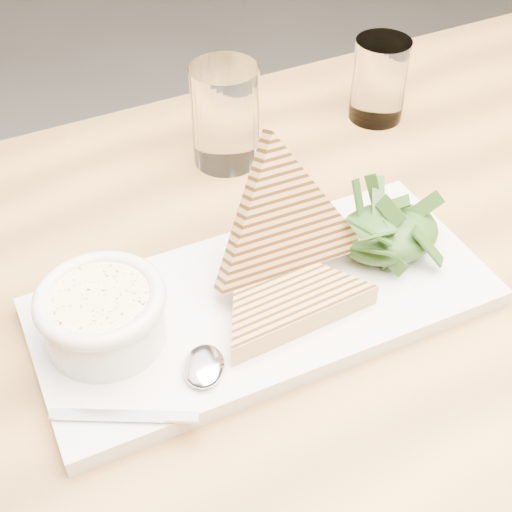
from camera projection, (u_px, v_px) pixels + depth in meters
name	position (u px, v px, depth m)	size (l,w,h in m)	color
table_top	(363.00, 309.00, 0.70)	(1.28, 0.85, 0.04)	#B27D3E
table_leg_br	(510.00, 220.00, 1.38)	(0.06, 0.06, 0.70)	#B27D3E
platter	(265.00, 302.00, 0.67)	(0.42, 0.19, 0.02)	white
soup_bowl	(104.00, 321.00, 0.61)	(0.10, 0.10, 0.04)	white
soup	(100.00, 300.00, 0.59)	(0.09, 0.09, 0.01)	beige
bowl_rim	(100.00, 299.00, 0.59)	(0.11, 0.11, 0.01)	white
sandwich_flat	(282.00, 294.00, 0.65)	(0.17, 0.17, 0.02)	tan
sandwich_lean	(284.00, 224.00, 0.65)	(0.17, 0.17, 0.10)	tan
salad_base	(388.00, 233.00, 0.69)	(0.10, 0.08, 0.04)	black
arugula_pile	(389.00, 228.00, 0.69)	(0.11, 0.10, 0.05)	#3A6222
spoon_bowl	(204.00, 366.00, 0.59)	(0.03, 0.05, 0.01)	silver
spoon_handle	(124.00, 416.00, 0.56)	(0.12, 0.01, 0.00)	silver
glass_near	(225.00, 116.00, 0.81)	(0.08, 0.08, 0.12)	white
glass_far	(379.00, 80.00, 0.88)	(0.07, 0.07, 0.10)	white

